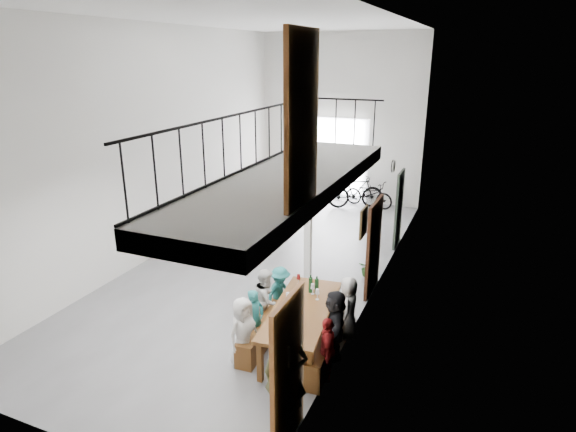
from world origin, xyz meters
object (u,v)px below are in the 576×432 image
at_px(tasting_table, 302,313).
at_px(bench_inner, 265,329).
at_px(serving_counter, 289,183).
at_px(side_bench, 198,227).
at_px(host_standing, 286,373).
at_px(bicycle_near, 369,194).
at_px(oak_barrel, 269,185).

bearing_deg(tasting_table, bench_inner, 171.34).
bearing_deg(bench_inner, serving_counter, 106.80).
xyz_separation_m(side_bench, host_standing, (5.05, -5.63, 0.55)).
xyz_separation_m(side_bench, bicycle_near, (3.71, 4.48, 0.19)).
distance_m(oak_barrel, bicycle_near, 3.46).
bearing_deg(side_bench, bicycle_near, 50.42).
distance_m(tasting_table, side_bench, 6.09).
bearing_deg(serving_counter, side_bench, -97.31).
distance_m(tasting_table, bench_inner, 0.86).
height_order(bench_inner, oak_barrel, oak_barrel).
height_order(oak_barrel, host_standing, host_standing).
relative_size(serving_counter, bicycle_near, 1.08).
bearing_deg(oak_barrel, host_standing, -63.74).
xyz_separation_m(bench_inner, bicycle_near, (-0.21, 8.41, 0.22)).
relative_size(oak_barrel, serving_counter, 0.55).
bearing_deg(host_standing, bench_inner, 113.75).
bearing_deg(bench_inner, host_standing, -59.60).
height_order(serving_counter, bicycle_near, serving_counter).
bearing_deg(serving_counter, oak_barrel, -129.25).
xyz_separation_m(serving_counter, bicycle_near, (2.91, -0.13, -0.04)).
relative_size(serving_counter, host_standing, 1.11).
bearing_deg(bicycle_near, side_bench, 152.05).
bearing_deg(bench_inner, tasting_table, -5.40).
bearing_deg(side_bench, tasting_table, -40.59).
bearing_deg(bicycle_near, oak_barrel, 109.19).
bearing_deg(host_standing, bicycle_near, 87.68).
xyz_separation_m(tasting_table, serving_counter, (-3.81, 8.57, -0.23)).
distance_m(tasting_table, host_standing, 1.73).
relative_size(bench_inner, host_standing, 1.17).
relative_size(tasting_table, bicycle_near, 1.43).
height_order(tasting_table, side_bench, tasting_table).
distance_m(side_bench, serving_counter, 4.69).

